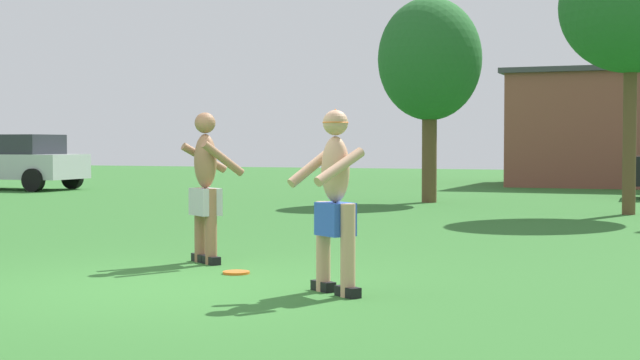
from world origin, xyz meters
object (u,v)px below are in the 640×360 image
at_px(frisbee, 236,273).
at_px(tree_behind_players, 430,61).
at_px(player_with_cap, 335,194).
at_px(player_in_gray, 206,184).
at_px(car_silver_far_end, 11,161).
at_px(tree_left_field, 631,7).

height_order(frisbee, tree_behind_players, tree_behind_players).
height_order(player_with_cap, tree_behind_players, tree_behind_players).
distance_m(player_in_gray, frisbee, 1.30).
xyz_separation_m(car_silver_far_end, tree_left_field, (17.20, -3.54, 3.04)).
bearing_deg(player_with_cap, car_silver_far_end, 137.10).
relative_size(frisbee, tree_left_field, 0.05).
xyz_separation_m(car_silver_far_end, tree_behind_players, (12.79, -1.40, 2.37)).
height_order(car_silver_far_end, tree_left_field, tree_left_field).
bearing_deg(player_with_cap, tree_behind_players, 101.29).
distance_m(player_with_cap, player_in_gray, 2.58).
bearing_deg(car_silver_far_end, tree_left_field, -11.64).
xyz_separation_m(player_with_cap, frisbee, (-1.39, 0.84, -0.88)).
relative_size(player_with_cap, car_silver_far_end, 0.38).
bearing_deg(tree_behind_players, tree_left_field, -25.96).
xyz_separation_m(player_with_cap, player_in_gray, (-2.09, 1.50, -0.00)).
xyz_separation_m(player_with_cap, tree_left_field, (1.84, 10.73, 2.97)).
distance_m(tree_left_field, tree_behind_players, 4.96).
bearing_deg(car_silver_far_end, player_with_cap, -42.90).
bearing_deg(frisbee, tree_behind_players, 95.58).
xyz_separation_m(player_in_gray, tree_behind_players, (-0.48, 11.38, 2.31)).
height_order(player_in_gray, frisbee, player_in_gray).
distance_m(frisbee, tree_left_field, 11.09).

